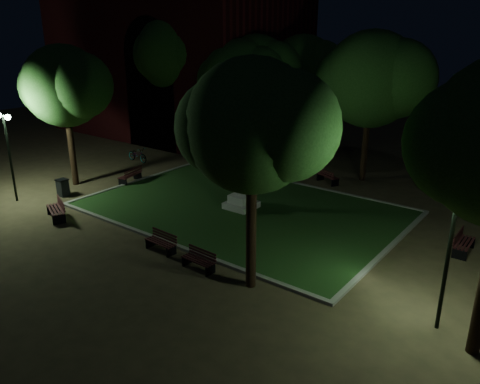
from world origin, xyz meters
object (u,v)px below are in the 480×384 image
Objects in this scene: bench_near_left at (162,242)px; bench_far_side at (327,177)px; monument at (241,191)px; bicycle at (137,155)px; trash_bin at (63,187)px; bench_right_side at (463,243)px; bench_west_near at (57,210)px; bench_left_side at (131,176)px; bench_near_right at (199,260)px.

bench_near_left is 0.92× the size of bench_far_side.
bicycle is (-11.07, 2.84, -0.47)m from monument.
trash_bin is (-9.14, 1.41, 0.11)m from bench_near_left.
bench_far_side is (-8.58, 4.83, -0.02)m from bench_right_side.
bench_west_near reaches higher than bench_left_side.
bench_near_right is at bearing -3.26° from bench_near_left.
bench_right_side is at bearing 47.23° from bench_near_right.
bench_west_near is (-8.76, -0.40, 0.08)m from bench_near_right.
monument is 10.18m from bench_right_side.
monument is at bearing 100.25° from bench_far_side.
bench_far_side reaches higher than bench_near_right.
bench_west_near is 10.32m from bicycle.
bicycle is (-12.52, -3.58, 0.10)m from bench_far_side.
bench_far_side is (9.22, 6.95, -0.03)m from bench_left_side.
bench_west_near reaches higher than bench_near_left.
bench_near_right is 8.77m from bench_west_near.
bench_left_side is at bearing 95.89° from bench_right_side.
bench_far_side is at bearing 113.79° from bench_left_side.
bench_near_right is (2.27, -0.22, -0.01)m from bench_near_left.
bicycle is at bearing 139.90° from bench_west_near.
monument is 2.24× the size of bench_near_right.
bench_near_right is 0.83× the size of bench_left_side.
monument is 7.80m from bench_left_side.
bench_near_left is 0.81× the size of bench_west_near.
bench_far_side is at bearing 80.93° from bench_west_near.
bench_west_near is (-6.50, -0.62, 0.07)m from bench_near_left.
bicycle is (-11.30, 8.52, 0.11)m from bench_near_left.
bench_right_side reaches higher than bench_near_left.
bench_near_right is at bearing -8.12° from trash_bin.
bench_right_side is at bearing -90.96° from bicycle.
bench_near_left is (0.24, -5.68, -0.58)m from monument.
bench_near_right is at bearing 133.94° from bench_right_side.
bench_near_right is 10.62m from bench_right_side.
bench_west_near is 1.91× the size of trash_bin.
bench_right_side is 21.14m from bicycle.
monument is at bearing 98.09° from bench_right_side.
monument is 1.85× the size of bench_left_side.
bench_right_side is at bearing 47.98° from bench_west_near.
bench_near_right is at bearing -120.36° from bicycle.
bench_near_left is at bearing 27.59° from bench_west_near.
bench_far_side is 14.89m from trash_bin.
bench_left_side reaches higher than bench_near_right.
bench_left_side is (-8.00, 5.16, 0.05)m from bench_near_left.
bench_right_side is (7.54, 7.49, 0.05)m from bench_near_right.
bench_near_left is at bearing 176.87° from bench_near_right.
monument is at bearing 25.68° from trash_bin.
trash_bin is (-2.64, 2.02, 0.04)m from bench_west_near.
bench_right_side is at bearing 8.97° from monument.
monument is at bearing 94.66° from bench_near_left.
bench_right_side is at bearing 38.85° from bench_near_left.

